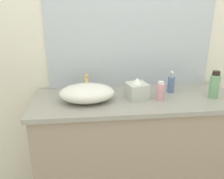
{
  "coord_description": "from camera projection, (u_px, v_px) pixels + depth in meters",
  "views": [
    {
      "loc": [
        -0.27,
        -1.16,
        1.56
      ],
      "look_at": [
        -0.11,
        0.4,
        0.98
      ],
      "focal_mm": 38.57,
      "sensor_mm": 36.0,
      "label": 1
    }
  ],
  "objects": [
    {
      "name": "lotion_bottle",
      "position": [
        214.0,
        85.0,
        1.72
      ],
      "size": [
        0.07,
        0.07,
        0.2
      ],
      "color": "#6FA775",
      "rests_on": "vanity_counter"
    },
    {
      "name": "soap_dispenser",
      "position": [
        171.0,
        83.0,
        1.82
      ],
      "size": [
        0.05,
        0.05,
        0.17
      ],
      "color": "#536D9D",
      "rests_on": "vanity_counter"
    },
    {
      "name": "perfume_bottle",
      "position": [
        161.0,
        91.0,
        1.69
      ],
      "size": [
        0.06,
        0.06,
        0.14
      ],
      "color": "pink",
      "rests_on": "vanity_counter"
    },
    {
      "name": "tissue_box",
      "position": [
        137.0,
        90.0,
        1.71
      ],
      "size": [
        0.17,
        0.17,
        0.15
      ],
      "color": "#B9C1B7",
      "rests_on": "vanity_counter"
    },
    {
      "name": "wall_mirror_panel",
      "position": [
        131.0,
        21.0,
        1.81
      ],
      "size": [
        1.28,
        0.01,
        1.03
      ],
      "primitive_type": "cube",
      "color": "#B2BCC6",
      "rests_on": "vanity_counter"
    },
    {
      "name": "faucet",
      "position": [
        87.0,
        83.0,
        1.78
      ],
      "size": [
        0.03,
        0.14,
        0.14
      ],
      "color": "gold",
      "rests_on": "vanity_counter"
    },
    {
      "name": "sink_basin",
      "position": [
        87.0,
        93.0,
        1.66
      ],
      "size": [
        0.38,
        0.26,
        0.12
      ],
      "primitive_type": "ellipsoid",
      "color": "silver",
      "rests_on": "vanity_counter"
    },
    {
      "name": "bathroom_wall_rear",
      "position": [
        121.0,
        36.0,
        1.88
      ],
      "size": [
        6.0,
        0.06,
        2.6
      ],
      "primitive_type": "cube",
      "color": "silver",
      "rests_on": "ground"
    },
    {
      "name": "vanity_counter",
      "position": [
        134.0,
        150.0,
        1.89
      ],
      "size": [
        1.49,
        0.53,
        0.9
      ],
      "color": "gray",
      "rests_on": "ground"
    }
  ]
}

